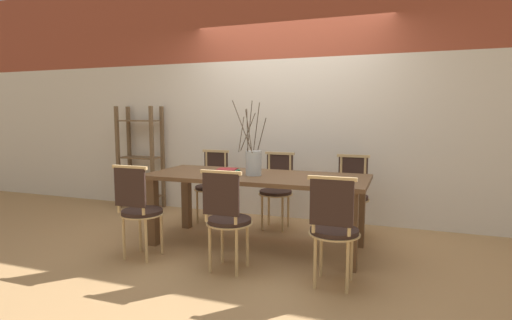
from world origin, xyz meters
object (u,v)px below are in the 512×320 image
Objects in this scene: chair_far_center at (351,192)px; shelving_rack at (140,158)px; dining_table at (256,185)px; book_stack at (227,171)px; chair_near_center at (333,226)px; vase_centerpiece at (253,162)px.

shelving_rack is at bearing -5.75° from chair_far_center.
chair_far_center reaches higher than dining_table.
shelving_rack is at bearing 154.53° from dining_table.
book_stack is at bearing -29.76° from shelving_rack.
dining_table is 1.13m from chair_far_center.
shelving_rack is at bearing 150.29° from chair_near_center.
chair_far_center is 1.20× the size of vase_centerpiece.
vase_centerpiece reaches higher than shelving_rack.
vase_centerpiece is at bearing -106.98° from dining_table.
vase_centerpiece is at bearing 143.51° from chair_near_center.
shelving_rack is (-1.82, 1.04, -0.04)m from book_stack.
vase_centerpiece is 0.32m from book_stack.
vase_centerpiece is at bearing 40.79° from chair_far_center.
chair_far_center is (0.86, 0.72, -0.15)m from dining_table.
chair_near_center is (0.90, -0.72, -0.15)m from dining_table.
chair_far_center is 0.61× the size of shelving_rack.
chair_far_center is (-0.04, 1.43, 0.00)m from chair_near_center.
book_stack is 2.10m from shelving_rack.
dining_table is 2.48× the size of chair_far_center.
vase_centerpiece is at bearing -3.12° from book_stack.
vase_centerpiece is 0.51× the size of shelving_rack.
vase_centerpiece is 2.87× the size of book_stack.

